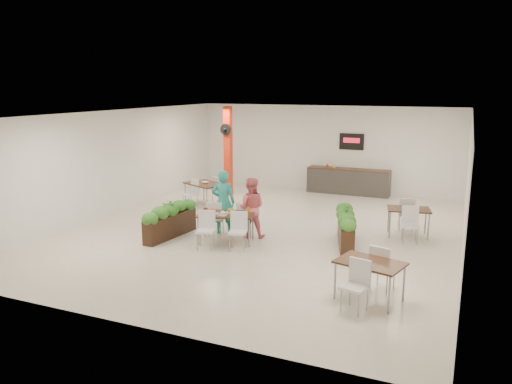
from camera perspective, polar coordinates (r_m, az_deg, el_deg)
ground at (r=13.78m, az=1.12°, el=-4.46°), size 12.00×12.00×0.00m
room_shell at (r=13.35m, az=1.15°, el=3.82°), size 10.10×12.10×3.22m
red_column at (r=18.04m, az=-3.22°, el=4.80°), size 0.40×0.41×3.20m
service_counter at (r=18.66m, az=10.50°, el=1.28°), size 3.00×0.64×2.20m
main_table at (r=12.68m, az=-3.49°, el=-2.97°), size 1.61×1.89×0.92m
diner_man at (r=13.36m, az=-3.76°, el=-1.16°), size 0.72×0.57×1.74m
diner_woman at (r=13.04m, az=-0.61°, el=-1.79°), size 0.91×0.79×1.59m
planter_left at (r=13.29m, az=-9.79°, el=-2.97°), size 0.57×1.95×1.02m
planter_right at (r=12.62m, az=10.23°, el=-3.83°), size 0.85×1.96×1.06m
side_table_a at (r=16.63m, az=-5.84°, el=0.63°), size 1.59×1.65×0.92m
side_table_b at (r=13.78m, az=17.03°, el=-2.33°), size 1.21×1.67×0.92m
side_table_c at (r=9.53m, az=12.89°, el=-8.49°), size 1.35×1.67×0.92m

